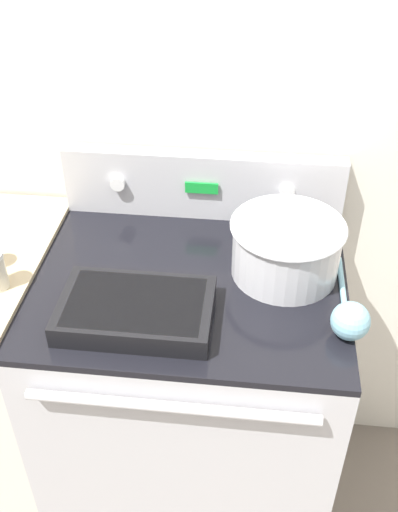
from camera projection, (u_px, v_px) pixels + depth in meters
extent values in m
cube|color=silver|center=(206.00, 98.00, 1.56)|extent=(8.00, 0.05, 2.50)
cube|color=#BCBCC1|center=(192.00, 402.00, 1.77)|extent=(0.77, 0.63, 0.91)
cube|color=black|center=(190.00, 281.00, 1.48)|extent=(0.77, 0.63, 0.02)
cylinder|color=silver|center=(171.00, 407.00, 1.26)|extent=(0.63, 0.02, 0.02)
cube|color=#BCBCC1|center=(203.00, 185.00, 1.65)|extent=(0.77, 0.05, 0.19)
cylinder|color=white|center=(118.00, 184.00, 1.64)|extent=(0.04, 0.02, 0.04)
cylinder|color=white|center=(287.00, 193.00, 1.60)|extent=(0.04, 0.02, 0.04)
cube|color=green|center=(202.00, 188.00, 1.62)|extent=(0.09, 0.01, 0.03)
cylinder|color=silver|center=(286.00, 249.00, 1.46)|extent=(0.26, 0.26, 0.14)
torus|color=silver|center=(289.00, 226.00, 1.41)|extent=(0.28, 0.28, 0.01)
cylinder|color=beige|center=(288.00, 231.00, 1.42)|extent=(0.24, 0.24, 0.02)
cube|color=black|center=(136.00, 310.00, 1.35)|extent=(0.34, 0.22, 0.05)
cube|color=#B2894C|center=(136.00, 307.00, 1.34)|extent=(0.30, 0.19, 0.03)
cylinder|color=#7AB2C6|center=(343.00, 293.00, 1.42)|extent=(0.01, 0.27, 0.01)
sphere|color=#7AB2C6|center=(350.00, 321.00, 1.30)|extent=(0.09, 0.09, 0.09)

